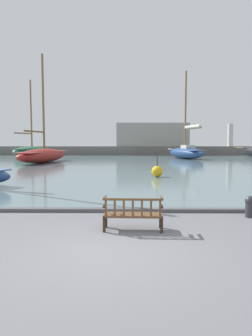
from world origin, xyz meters
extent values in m
plane|color=slate|center=(0.00, 0.00, 0.00)|extent=(160.00, 160.00, 0.00)
cube|color=slate|center=(0.00, 44.00, 0.04)|extent=(100.00, 80.00, 0.08)
cube|color=#4C4C50|center=(0.00, 3.85, 0.06)|extent=(40.00, 0.30, 0.12)
cube|color=#322113|center=(-0.21, 1.93, 0.21)|extent=(0.07, 0.07, 0.42)
cube|color=#322113|center=(1.32, 1.88, 0.21)|extent=(0.07, 0.07, 0.42)
cube|color=#322113|center=(-0.22, 1.48, 0.21)|extent=(0.07, 0.07, 0.42)
cube|color=#322113|center=(1.31, 1.43, 0.21)|extent=(0.07, 0.07, 0.42)
cube|color=brown|center=(0.55, 1.68, 0.42)|extent=(1.61, 0.57, 0.06)
cube|color=brown|center=(0.54, 1.46, 0.89)|extent=(1.60, 0.10, 0.06)
cube|color=brown|center=(-0.18, 1.48, 0.66)|extent=(0.06, 0.04, 0.41)
cube|color=brown|center=(0.06, 1.48, 0.66)|extent=(0.06, 0.04, 0.41)
cube|color=brown|center=(0.30, 1.47, 0.66)|extent=(0.06, 0.04, 0.41)
cube|color=brown|center=(0.54, 1.46, 0.66)|extent=(0.06, 0.04, 0.41)
cube|color=brown|center=(0.78, 1.45, 0.66)|extent=(0.06, 0.04, 0.41)
cube|color=brown|center=(1.02, 1.45, 0.66)|extent=(0.06, 0.04, 0.41)
cube|color=brown|center=(1.26, 1.44, 0.66)|extent=(0.06, 0.04, 0.41)
cube|color=#322113|center=(-0.22, 1.61, 0.69)|extent=(0.07, 0.30, 0.06)
cube|color=brown|center=(-0.22, 1.70, 0.90)|extent=(0.07, 0.47, 0.04)
cube|color=#322113|center=(1.32, 1.57, 0.69)|extent=(0.07, 0.30, 0.06)
cube|color=brown|center=(1.32, 1.66, 0.90)|extent=(0.07, 0.47, 0.04)
ellipsoid|color=maroon|center=(-9.56, 28.44, 0.88)|extent=(4.59, 10.91, 1.60)
cube|color=#C6514C|center=(-9.56, 28.44, 1.32)|extent=(3.73, 9.54, 0.08)
cylinder|color=brown|center=(-9.51, 28.70, 6.94)|extent=(0.25, 0.25, 11.15)
cylinder|color=brown|center=(-9.94, 26.65, 3.62)|extent=(1.05, 4.14, 0.20)
ellipsoid|color=navy|center=(8.62, 37.04, 0.89)|extent=(5.13, 9.50, 1.63)
cube|color=#516B9E|center=(8.62, 37.04, 1.34)|extent=(4.19, 8.26, 0.08)
cube|color=beige|center=(8.82, 36.38, 1.71)|extent=(1.87, 2.06, 0.66)
cylinder|color=brown|center=(8.56, 37.26, 6.98)|extent=(0.26, 0.26, 11.20)
cylinder|color=brown|center=(9.19, 35.14, 4.37)|extent=(1.47, 4.29, 0.21)
cylinder|color=silver|center=(9.19, 35.14, 4.58)|extent=(1.54, 3.92, 0.42)
cylinder|color=brown|center=(7.11, 42.09, 1.36)|extent=(0.61, 1.41, 0.21)
ellipsoid|color=#2D6647|center=(-15.28, 41.60, 0.95)|extent=(4.95, 9.15, 1.73)
cube|color=#5B9375|center=(-15.28, 41.60, 1.42)|extent=(4.04, 7.96, 0.08)
cylinder|color=brown|center=(-15.22, 41.81, 6.88)|extent=(0.25, 0.25, 10.84)
cylinder|color=brown|center=(-15.83, 39.78, 3.83)|extent=(1.41, 4.13, 0.20)
cylinder|color=brown|center=(19.80, 46.41, 1.50)|extent=(0.73, 2.04, 0.17)
cylinder|color=#2D2D33|center=(4.31, 3.13, 0.27)|extent=(0.28, 0.28, 0.53)
sphere|color=#2D2D33|center=(4.31, 3.13, 0.53)|extent=(0.33, 0.33, 0.33)
sphere|color=gold|center=(2.34, 13.78, 0.45)|extent=(0.75, 0.75, 0.75)
cylinder|color=#2D2D33|center=(2.34, 13.78, 1.18)|extent=(0.06, 0.06, 0.70)
cube|color=#66605B|center=(0.00, 49.72, 0.86)|extent=(52.38, 2.40, 1.72)
cube|color=gray|center=(4.85, 49.72, 3.87)|extent=(13.44, 2.00, 4.31)
cylinder|color=beige|center=(19.27, 49.72, 3.81)|extent=(1.00, 1.00, 4.19)
camera|label=1|loc=(0.44, -6.34, 2.38)|focal=32.00mm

